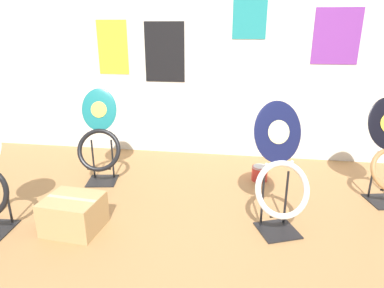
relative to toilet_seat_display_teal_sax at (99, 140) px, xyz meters
name	(u,v)px	position (x,y,z in m)	size (l,w,h in m)	color
ground_plane	(191,286)	(1.11, -1.33, -0.43)	(14.00, 14.00, 0.00)	#A37547
wall_back	(223,43)	(1.11, 0.94, 0.87)	(8.00, 0.07, 2.60)	silver
toilet_seat_display_teal_sax	(99,140)	(0.00, 0.00, 0.00)	(0.45, 0.38, 0.91)	black
toilet_seat_display_navy_moon	(281,175)	(1.66, -0.63, 0.03)	(0.49, 0.46, 0.97)	black
paint_can	(260,173)	(1.56, 0.25, -0.35)	(0.16, 0.16, 0.15)	red
storage_box	(73,214)	(0.13, -0.86, -0.30)	(0.43, 0.38, 0.26)	tan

